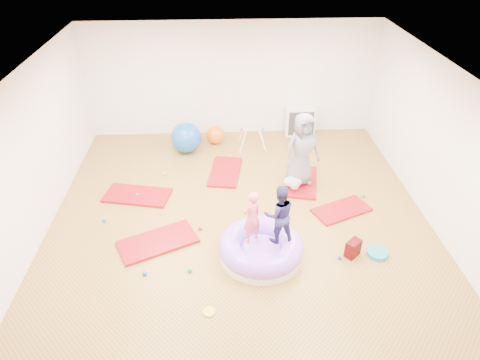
{
  "coord_description": "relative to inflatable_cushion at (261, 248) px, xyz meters",
  "views": [
    {
      "loc": [
        -0.34,
        -5.98,
        4.97
      ],
      "look_at": [
        0.0,
        0.3,
        0.9
      ],
      "focal_mm": 32.0,
      "sensor_mm": 36.0,
      "label": 1
    }
  ],
  "objects": [
    {
      "name": "room",
      "position": [
        -0.3,
        0.68,
        1.23
      ],
      "size": [
        7.01,
        8.01,
        2.81
      ],
      "color": "#A97A3A",
      "rests_on": "ground"
    },
    {
      "name": "gym_mat_front_left",
      "position": [
        -1.76,
        0.42,
        -0.15
      ],
      "size": [
        1.48,
        1.16,
        0.06
      ],
      "primitive_type": "cube",
      "rotation": [
        0.0,
        0.0,
        0.44
      ],
      "color": "#A8190C",
      "rests_on": "ground"
    },
    {
      "name": "gym_mat_mid_left",
      "position": [
        -2.33,
        1.87,
        -0.15
      ],
      "size": [
        1.4,
        0.91,
        0.05
      ],
      "primitive_type": "cube",
      "rotation": [
        0.0,
        0.0,
        -0.22
      ],
      "color": "#A8190C",
      "rests_on": "ground"
    },
    {
      "name": "gym_mat_center_back",
      "position": [
        -0.53,
        2.68,
        -0.15
      ],
      "size": [
        0.81,
        1.32,
        0.05
      ],
      "primitive_type": "cube",
      "rotation": [
        0.0,
        0.0,
        1.4
      ],
      "color": "#A8190C",
      "rests_on": "ground"
    },
    {
      "name": "gym_mat_right",
      "position": [
        1.67,
        1.17,
        -0.15
      ],
      "size": [
        1.22,
        0.94,
        0.05
      ],
      "primitive_type": "cube",
      "rotation": [
        0.0,
        0.0,
        0.41
      ],
      "color": "#A8190C",
      "rests_on": "ground"
    },
    {
      "name": "gym_mat_rear_right",
      "position": [
        1.07,
        2.2,
        -0.15
      ],
      "size": [
        0.88,
        1.36,
        0.05
      ],
      "primitive_type": "cube",
      "rotation": [
        0.0,
        0.0,
        1.35
      ],
      "color": "#A8190C",
      "rests_on": "ground"
    },
    {
      "name": "inflatable_cushion",
      "position": [
        0.0,
        0.0,
        0.0
      ],
      "size": [
        1.41,
        1.41,
        0.44
      ],
      "rotation": [
        0.0,
        0.0,
        -0.26
      ],
      "color": "white",
      "rests_on": "ground"
    },
    {
      "name": "child_pink",
      "position": [
        -0.16,
        0.0,
        0.7
      ],
      "size": [
        0.41,
        0.38,
        0.94
      ],
      "primitive_type": "imported",
      "rotation": [
        0.0,
        0.0,
        3.77
      ],
      "color": "#FB5E7A",
      "rests_on": "inflatable_cushion"
    },
    {
      "name": "child_navy",
      "position": [
        0.27,
        -0.01,
        0.75
      ],
      "size": [
        0.54,
        0.44,
        1.03
      ],
      "primitive_type": "imported",
      "rotation": [
        0.0,
        0.0,
        3.25
      ],
      "color": "navy",
      "rests_on": "inflatable_cushion"
    },
    {
      "name": "adult_caregiver",
      "position": [
        1.02,
        2.15,
        0.65
      ],
      "size": [
        0.87,
        0.69,
        1.54
      ],
      "primitive_type": "imported",
      "rotation": [
        0.0,
        0.0,
        0.3
      ],
      "color": "slate",
      "rests_on": "gym_mat_rear_right"
    },
    {
      "name": "infant",
      "position": [
        0.85,
        1.96,
        -0.0
      ],
      "size": [
        0.4,
        0.41,
        0.24
      ],
      "color": "silver",
      "rests_on": "gym_mat_rear_right"
    },
    {
      "name": "ball_pit_balls",
      "position": [
        -0.94,
        0.9,
        -0.14
      ],
      "size": [
        5.12,
        3.08,
        0.07
      ],
      "color": "green",
      "rests_on": "ground"
    },
    {
      "name": "exercise_ball_blue",
      "position": [
        -1.42,
        3.71,
        0.19
      ],
      "size": [
        0.72,
        0.72,
        0.72
      ],
      "primitive_type": "sphere",
      "color": "#1756B0",
      "rests_on": "ground"
    },
    {
      "name": "exercise_ball_orange",
      "position": [
        -0.73,
        4.1,
        0.05
      ],
      "size": [
        0.44,
        0.44,
        0.44
      ],
      "primitive_type": "sphere",
      "color": "#FF630D",
      "rests_on": "ground"
    },
    {
      "name": "infant_play_gym",
      "position": [
        0.15,
        3.8,
        0.16
      ],
      "size": [
        0.66,
        0.62,
        0.5
      ],
      "rotation": [
        0.0,
        0.0,
        0.15
      ],
      "color": "white",
      "rests_on": "ground"
    },
    {
      "name": "cube_shelf",
      "position": [
        1.41,
        4.47,
        0.19
      ],
      "size": [
        0.73,
        0.36,
        0.73
      ],
      "color": "white",
      "rests_on": "ground"
    },
    {
      "name": "balance_disc",
      "position": [
        1.96,
        -0.08,
        -0.13
      ],
      "size": [
        0.35,
        0.35,
        0.08
      ],
      "primitive_type": "cylinder",
      "color": "teal",
      "rests_on": "ground"
    },
    {
      "name": "backpack",
      "position": [
        1.53,
        -0.06,
        -0.02
      ],
      "size": [
        0.31,
        0.3,
        0.3
      ],
      "primitive_type": "cube",
      "rotation": [
        0.0,
        0.0,
        0.72
      ],
      "color": "#8E0408",
      "rests_on": "ground"
    },
    {
      "name": "yellow_toy",
      "position": [
        -0.86,
        -1.14,
        -0.16
      ],
      "size": [
        0.18,
        0.18,
        0.03
      ],
      "primitive_type": "cylinder",
      "color": "yellow",
      "rests_on": "ground"
    }
  ]
}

